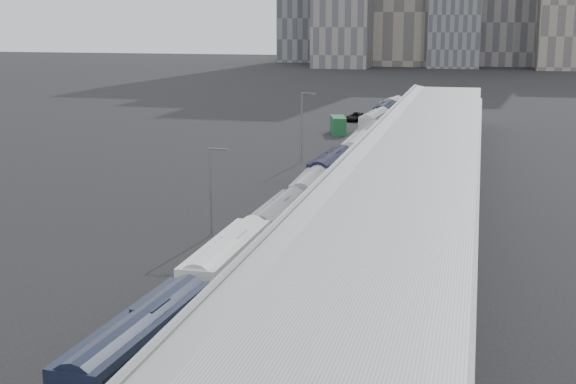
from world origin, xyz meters
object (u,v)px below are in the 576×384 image
(bus_10, at_px, (392,108))
(street_lamp_near, at_px, (212,185))
(bus_4, at_px, (311,191))
(bus_7, at_px, (369,138))
(bus_3, at_px, (278,223))
(bus_1, at_px, (140,355))
(bus_5, at_px, (331,171))
(suv, at_px, (356,117))
(bus_8, at_px, (375,125))
(bus_9, at_px, (385,114))
(bus_6, at_px, (357,151))
(street_lamp_far, at_px, (303,123))
(bus_2, at_px, (228,269))
(shipping_container, at_px, (338,125))

(bus_10, distance_m, street_lamp_near, 95.50)
(bus_4, distance_m, bus_7, 40.31)
(bus_3, height_order, street_lamp_near, street_lamp_near)
(bus_1, distance_m, bus_4, 44.02)
(street_lamp_near, bearing_deg, bus_5, 75.83)
(bus_1, distance_m, street_lamp_near, 30.56)
(bus_4, relative_size, suv, 2.06)
(bus_8, xyz_separation_m, bus_10, (-0.04, 26.93, -0.18))
(bus_4, xyz_separation_m, bus_9, (-0.27, 69.38, 0.16))
(bus_8, xyz_separation_m, suv, (-5.84, 17.13, -0.87))
(bus_6, height_order, street_lamp_far, street_lamp_far)
(bus_8, bearing_deg, bus_7, -81.94)
(street_lamp_near, height_order, street_lamp_far, street_lamp_far)
(bus_3, xyz_separation_m, street_lamp_far, (-6.24, 38.78, 4.03))
(bus_2, distance_m, street_lamp_near, 15.67)
(bus_2, distance_m, bus_3, 14.58)
(bus_5, height_order, suv, bus_5)
(bus_6, xyz_separation_m, shipping_container, (-7.28, 26.50, -0.06))
(bus_9, xyz_separation_m, street_lamp_far, (-6.11, -44.39, 3.88))
(bus_10, bearing_deg, bus_4, -83.96)
(bus_2, height_order, bus_6, bus_2)
(bus_2, distance_m, street_lamp_far, 53.84)
(bus_3, relative_size, bus_7, 1.01)
(bus_8, bearing_deg, bus_6, -83.38)
(bus_3, xyz_separation_m, suv, (-5.93, 85.06, -0.68))
(bus_1, distance_m, bus_2, 15.65)
(bus_6, distance_m, street_lamp_far, 8.46)
(bus_10, bearing_deg, bus_6, -82.97)
(bus_3, bearing_deg, bus_5, 90.45)
(suv, bearing_deg, bus_8, -60.21)
(bus_3, bearing_deg, bus_2, -89.25)
(bus_8, height_order, street_lamp_near, street_lamp_near)
(bus_6, bearing_deg, bus_5, -92.41)
(bus_9, bearing_deg, bus_3, -88.20)
(bus_3, distance_m, street_lamp_near, 6.88)
(bus_2, bearing_deg, bus_1, -89.72)
(street_lamp_near, xyz_separation_m, suv, (0.09, 85.46, -3.97))
(bus_1, relative_size, bus_3, 1.16)
(street_lamp_near, bearing_deg, bus_10, 86.46)
(bus_5, xyz_separation_m, street_lamp_near, (-6.33, -25.08, 3.16))
(bus_7, relative_size, shipping_container, 2.01)
(street_lamp_near, bearing_deg, shipping_container, 90.23)
(bus_1, bearing_deg, suv, 95.96)
(bus_10, relative_size, street_lamp_near, 1.51)
(bus_5, height_order, bus_7, bus_5)
(bus_3, bearing_deg, bus_1, -89.03)
(bus_5, distance_m, bus_10, 70.18)
(bus_4, distance_m, bus_9, 69.38)
(bus_2, bearing_deg, shipping_container, 94.61)
(street_lamp_far, bearing_deg, bus_1, -84.92)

